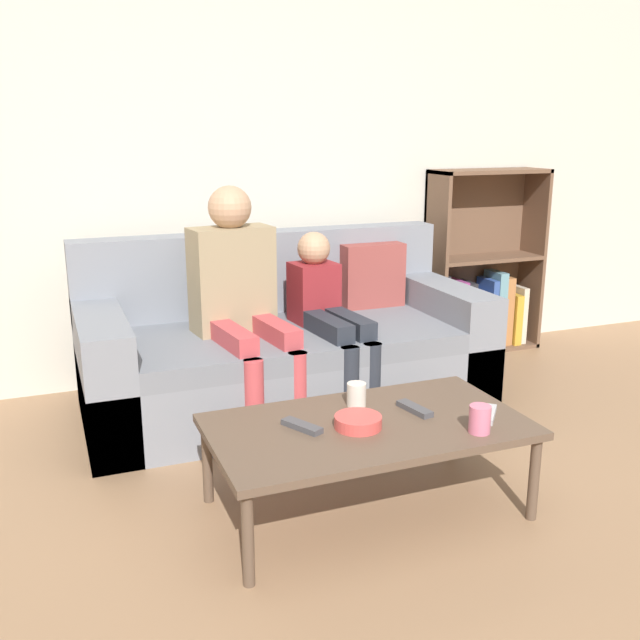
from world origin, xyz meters
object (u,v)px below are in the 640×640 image
person_adult (239,287)px  couch (284,351)px  tv_remote_2 (488,414)px  cup_far (356,394)px  snack_bowl (358,422)px  bookshelf (479,285)px  coffee_table (368,430)px  person_child (328,312)px  tv_remote_1 (415,409)px  cup_near (480,419)px  tv_remote_0 (302,426)px

person_adult → couch: bearing=11.0°
person_adult → tv_remote_2: (0.65, -1.20, -0.30)m
cup_far → snack_bowl: 0.22m
couch → bookshelf: (1.51, 0.47, 0.14)m
coffee_table → person_child: bearing=76.0°
tv_remote_1 → person_adult: bearing=100.3°
snack_bowl → person_adult: bearing=97.4°
couch → person_adult: bearing=-161.5°
couch → tv_remote_1: (0.15, -1.14, 0.08)m
tv_remote_2 → snack_bowl: (-0.50, 0.09, 0.01)m
person_adult → bookshelf: bearing=10.1°
snack_bowl → tv_remote_2: bearing=-10.4°
couch → person_child: person_child is taller
couch → snack_bowl: 1.20m
cup_far → tv_remote_1: 0.23m
couch → bookshelf: bookshelf is taller
bookshelf → snack_bowl: bearing=-134.4°
snack_bowl → tv_remote_1: bearing=12.5°
couch → snack_bowl: size_ratio=11.67×
cup_near → tv_remote_1: 0.29m
person_adult → tv_remote_1: size_ratio=6.59×
tv_remote_0 → tv_remote_2: size_ratio=1.08×
person_adult → cup_near: (0.53, -1.31, -0.26)m
person_adult → cup_near: 1.44m
tv_remote_2 → person_adult: bearing=158.5°
bookshelf → coffee_table: bearing=-133.9°
cup_far → tv_remote_1: size_ratio=0.53×
coffee_table → bookshelf: bearing=46.1°
couch → tv_remote_1: couch is taller
bookshelf → snack_bowl: bookshelf is taller
person_adult → tv_remote_0: person_adult is taller
tv_remote_0 → snack_bowl: size_ratio=0.99×
cup_near → tv_remote_0: size_ratio=0.59×
person_adult → tv_remote_2: person_adult is taller
bookshelf → tv_remote_1: 2.11m
person_adult → coffee_table: bearing=-87.3°
couch → cup_near: size_ratio=20.06×
tv_remote_0 → tv_remote_1: size_ratio=0.98×
bookshelf → coffee_table: bookshelf is taller
couch → bookshelf: size_ratio=1.74×
cup_near → tv_remote_1: size_ratio=0.58×
cup_near → cup_far: 0.50m
tv_remote_1 → bookshelf: bearing=38.6°
person_adult → snack_bowl: person_adult is taller
couch → person_child: 0.34m
person_adult → person_child: person_adult is taller
person_adult → cup_far: (0.23, -0.91, -0.26)m
cup_far → couch: bearing=88.0°
couch → cup_far: couch is taller
cup_far → tv_remote_0: bearing=-154.1°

